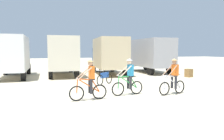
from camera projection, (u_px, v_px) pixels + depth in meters
ground_plane at (142, 104)px, 9.16m from camera, size 120.00×120.00×0.00m
box_truck_avon_van at (12, 55)px, 17.95m from camera, size 2.85×6.90×3.35m
box_truck_cream_rv at (62, 54)px, 19.52m from camera, size 2.88×6.91×3.35m
box_truck_tan_camper at (108, 54)px, 20.65m from camera, size 3.25×7.00×3.35m
box_truck_grey_hauler at (149, 54)px, 22.20m from camera, size 2.74×6.87×3.35m
cyclist_orange_shirt at (89, 81)px, 9.77m from camera, size 1.73×0.52×1.82m
cyclist_cowboy_hat at (129, 78)px, 10.90m from camera, size 1.73×0.52×1.82m
cyclist_near_camera at (173, 78)px, 11.07m from camera, size 1.72×0.54×1.82m
bicycle_spare at (105, 79)px, 14.35m from camera, size 1.42×1.08×0.97m
supply_crate at (189, 73)px, 18.42m from camera, size 0.60×0.57×0.70m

